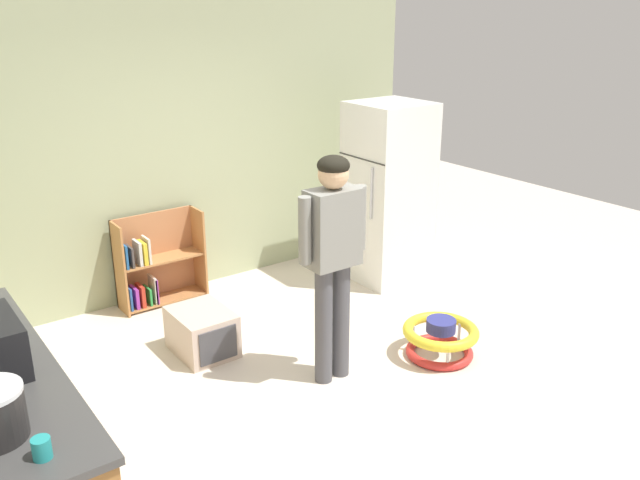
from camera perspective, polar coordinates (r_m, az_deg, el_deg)
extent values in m
plane|color=beige|center=(5.05, 0.93, -12.42)|extent=(12.00, 12.00, 0.00)
cube|color=#A3AC84|center=(6.43, -11.73, 7.35)|extent=(5.20, 0.06, 2.70)
cube|color=#996431|center=(4.13, -25.51, -15.68)|extent=(0.60, 2.12, 0.86)
sphere|color=silver|center=(3.53, -18.11, -18.58)|extent=(0.04, 0.04, 0.04)
sphere|color=silver|center=(4.10, -21.41, -13.13)|extent=(0.04, 0.04, 0.04)
sphere|color=silver|center=(4.71, -23.78, -9.02)|extent=(0.04, 0.04, 0.04)
cube|color=white|center=(6.67, 5.82, 4.03)|extent=(0.70, 0.68, 1.78)
cylinder|color=silver|center=(6.29, 4.39, 3.94)|extent=(0.02, 0.02, 0.50)
cube|color=#333333|center=(6.35, 3.54, 6.93)|extent=(0.01, 0.67, 0.01)
cube|color=#B37743|center=(6.23, -16.71, -2.42)|extent=(0.02, 0.28, 0.85)
cube|color=#B37743|center=(6.50, -10.28, -0.94)|extent=(0.02, 0.28, 0.85)
cube|color=#B8754A|center=(6.47, -13.89, -1.32)|extent=(0.80, 0.02, 0.85)
cube|color=#B37743|center=(6.51, -13.15, -4.90)|extent=(0.76, 0.24, 0.02)
cube|color=#B37743|center=(6.35, -13.43, -1.58)|extent=(0.76, 0.24, 0.02)
cube|color=#295094|center=(6.32, -16.04, -4.76)|extent=(0.02, 0.17, 0.21)
cube|color=#215695|center=(6.17, -16.39, -1.30)|extent=(0.02, 0.17, 0.22)
cube|color=purple|center=(6.34, -15.54, -4.72)|extent=(0.03, 0.17, 0.19)
cube|color=#3F3A38|center=(6.19, -15.91, -1.34)|extent=(0.02, 0.17, 0.19)
cube|color=#B43221|center=(6.36, -15.06, -4.57)|extent=(0.03, 0.17, 0.20)
cube|color=beige|center=(6.21, -15.30, -1.05)|extent=(0.03, 0.17, 0.22)
cube|color=green|center=(6.39, -14.47, -4.59)|extent=(0.02, 0.17, 0.16)
cube|color=gold|center=(6.23, -14.90, -1.03)|extent=(0.03, 0.17, 0.21)
cube|color=beige|center=(6.39, -14.06, -4.09)|extent=(0.02, 0.17, 0.26)
cube|color=beige|center=(6.23, -14.58, -0.81)|extent=(0.02, 0.17, 0.24)
cube|color=#89348D|center=(6.39, -13.98, -4.14)|extent=(0.03, 0.17, 0.24)
cylinder|color=#4B4C51|center=(4.91, 0.31, -7.29)|extent=(0.13, 0.13, 0.91)
cylinder|color=#4B4C51|center=(5.00, 1.80, -6.80)|extent=(0.13, 0.13, 0.91)
cube|color=gray|center=(4.66, 1.12, 1.06)|extent=(0.38, 0.22, 0.56)
cylinder|color=gray|center=(4.52, -1.30, 0.81)|extent=(0.09, 0.09, 0.48)
cylinder|color=gray|center=(4.80, 3.40, 1.92)|extent=(0.09, 0.09, 0.48)
sphere|color=#E0B183|center=(4.55, 1.15, 5.67)|extent=(0.21, 0.21, 0.21)
ellipsoid|color=black|center=(4.54, 1.15, 6.39)|extent=(0.23, 0.23, 0.14)
torus|color=red|center=(5.51, 10.14, -9.37)|extent=(0.54, 0.54, 0.07)
torus|color=yellow|center=(5.42, 10.26, -7.66)|extent=(0.60, 0.60, 0.08)
cylinder|color=navy|center=(5.40, 10.29, -7.19)|extent=(0.23, 0.23, 0.10)
cylinder|color=silver|center=(5.61, 11.78, -7.84)|extent=(0.02, 0.02, 0.18)
cylinder|color=silver|center=(5.51, 7.95, -8.13)|extent=(0.02, 0.02, 0.18)
cylinder|color=silver|center=(5.28, 10.86, -9.64)|extent=(0.02, 0.02, 0.18)
cube|color=beige|center=(5.50, -10.04, -7.72)|extent=(0.42, 0.54, 0.36)
cube|color=#424247|center=(5.28, -8.67, -8.88)|extent=(0.32, 0.01, 0.27)
cube|color=#2D2D33|center=(3.80, -24.03, -7.88)|extent=(0.01, 0.31, 0.20)
cube|color=#515156|center=(3.99, -24.75, -6.64)|extent=(0.01, 0.10, 0.20)
cylinder|color=teal|center=(3.12, -22.66, -16.09)|extent=(0.08, 0.08, 0.09)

